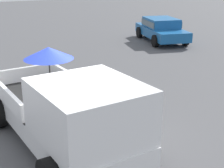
# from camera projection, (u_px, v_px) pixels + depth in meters

# --- Properties ---
(ground_plane) EXTENTS (80.00, 80.00, 0.00)m
(ground_plane) POSITION_uv_depth(u_px,v_px,m) (62.00, 144.00, 7.90)
(ground_plane) COLOR #4C4C4F
(pickup_truck_main) EXTENTS (5.20, 2.62, 2.21)m
(pickup_truck_main) POSITION_uv_depth(u_px,v_px,m) (69.00, 113.00, 7.22)
(pickup_truck_main) COLOR black
(pickup_truck_main) RESTS_ON ground
(parked_sedan_far) EXTENTS (4.59, 2.71, 1.33)m
(parked_sedan_far) POSITION_uv_depth(u_px,v_px,m) (161.00, 28.00, 19.15)
(parked_sedan_far) COLOR black
(parked_sedan_far) RESTS_ON ground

